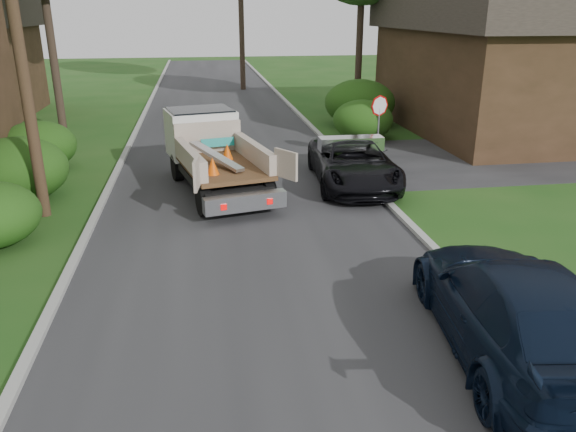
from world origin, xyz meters
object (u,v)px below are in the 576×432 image
(stop_sign, at_px, (379,115))
(house_right, at_px, (513,60))
(navy_suv, at_px, (517,309))
(flatbed_truck, at_px, (210,147))
(utility_pole, at_px, (15,16))
(black_pickup, at_px, (353,163))

(stop_sign, xyz_separation_m, house_right, (7.80, 5.00, 1.38))
(house_right, xyz_separation_m, navy_suv, (-9.32, -17.13, -2.34))
(flatbed_truck, distance_m, navy_suv, 11.39)
(stop_sign, distance_m, navy_suv, 12.26)
(utility_pole, xyz_separation_m, black_pickup, (9.08, 1.50, -4.44))
(utility_pole, relative_size, black_pickup, 1.91)
(black_pickup, xyz_separation_m, navy_suv, (0.08, -9.61, 0.09))
(stop_sign, height_order, black_pickup, stop_sign)
(house_right, height_order, navy_suv, house_right)
(flatbed_truck, distance_m, black_pickup, 4.60)
(black_pickup, bearing_deg, utility_pole, -166.23)
(flatbed_truck, bearing_deg, utility_pole, -165.78)
(stop_sign, relative_size, utility_pole, 0.25)
(navy_suv, bearing_deg, house_right, -110.89)
(flatbed_truck, bearing_deg, stop_sign, 3.07)
(house_right, bearing_deg, navy_suv, -118.55)
(stop_sign, bearing_deg, navy_suv, -97.13)
(stop_sign, distance_m, black_pickup, 3.16)
(stop_sign, relative_size, house_right, 0.19)
(utility_pole, xyz_separation_m, navy_suv, (9.16, -8.11, -4.36))
(utility_pole, distance_m, flatbed_truck, 6.47)
(utility_pole, distance_m, house_right, 20.66)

